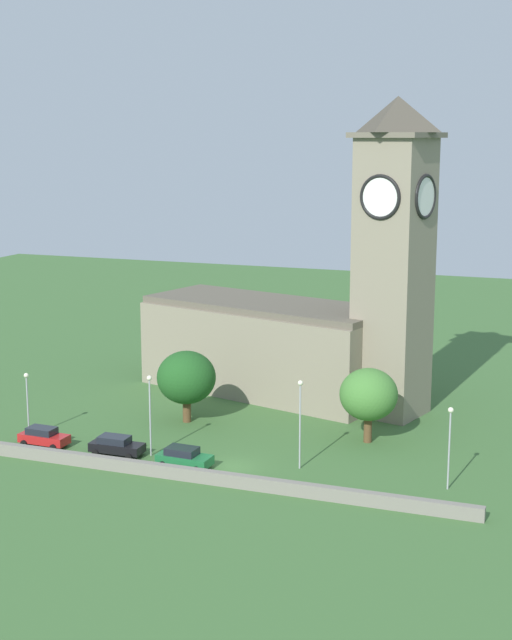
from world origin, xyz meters
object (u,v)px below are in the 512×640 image
object	(u,v)px
car_red	(44,437)
streetlamp_west_end	(27,393)
streetlamp_central	(300,411)
church	(302,322)
car_green	(184,457)
car_black	(116,445)
streetlamp_west_mid	(150,402)
tree_churchyard	(369,395)
streetlamp_east_mid	(450,434)
tree_riverside_east	(186,378)

from	to	relation	value
car_red	streetlamp_west_end	bearing A→B (deg)	147.50
car_red	streetlamp_central	distance (m)	23.58
church	streetlamp_west_end	bearing A→B (deg)	-131.96
streetlamp_central	car_green	bearing A→B (deg)	-161.48
car_black	streetlamp_central	world-z (taller)	streetlamp_central
streetlamp_west_end	streetlamp_west_mid	bearing A→B (deg)	-3.18
church	streetlamp_west_mid	size ratio (longest dim) A/B	4.61
church	tree_churchyard	world-z (taller)	church
car_red	streetlamp_central	world-z (taller)	streetlamp_central
car_red	streetlamp_west_mid	size ratio (longest dim) A/B	0.64
streetlamp_central	streetlamp_east_mid	distance (m)	12.25
church	car_black	world-z (taller)	church
streetlamp_west_end	streetlamp_west_mid	size ratio (longest dim) A/B	0.84
streetlamp_west_mid	tree_churchyard	world-z (taller)	streetlamp_west_mid
church	streetlamp_central	xyz separation A→B (m)	(6.49, -20.69, -3.03)
church	streetlamp_east_mid	world-z (taller)	church
streetlamp_west_end	streetlamp_east_mid	world-z (taller)	streetlamp_east_mid
church	tree_churchyard	xyz separation A→B (m)	(10.16, -12.12, -3.60)
church	tree_riverside_east	distance (m)	14.88
car_red	tree_churchyard	size ratio (longest dim) A/B	0.67
car_green	streetlamp_central	xyz separation A→B (m)	(9.12, 3.05, 4.13)
church	streetlamp_east_mid	xyz separation A→B (m)	(18.73, -21.08, -3.54)
church	streetlamp_central	distance (m)	21.90
tree_churchyard	streetlamp_east_mid	bearing A→B (deg)	-46.30
car_red	tree_riverside_east	distance (m)	14.56
church	streetlamp_central	world-z (taller)	church
car_green	car_black	bearing A→B (deg)	173.66
car_black	streetlamp_west_mid	size ratio (longest dim) A/B	0.66
streetlamp_west_end	church	bearing A→B (deg)	48.04
car_green	streetlamp_west_end	xyz separation A→B (m)	(-16.66, 2.30, 3.25)
car_black	streetlamp_east_mid	xyz separation A→B (m)	(28.10, 1.91, 3.63)
car_black	streetlamp_east_mid	distance (m)	28.40
car_black	tree_riverside_east	xyz separation A→B (m)	(1.77, 10.74, 3.54)
streetlamp_west_mid	tree_riverside_east	world-z (taller)	streetlamp_west_mid
tree_churchyard	church	bearing A→B (deg)	129.98
car_red	tree_churchyard	bearing A→B (deg)	22.42
church	car_black	bearing A→B (deg)	-112.18
streetlamp_west_mid	streetlamp_central	size ratio (longest dim) A/B	0.94
car_red	church	bearing A→B (deg)	54.37
car_red	car_green	world-z (taller)	car_green
car_black	tree_churchyard	size ratio (longest dim) A/B	0.70
car_green	streetlamp_east_mid	distance (m)	21.82
car_red	tree_churchyard	xyz separation A→B (m)	(26.75, 11.04, 3.56)
church	tree_churchyard	bearing A→B (deg)	-50.02
church	tree_riverside_east	size ratio (longest dim) A/B	4.72
church	streetlamp_west_mid	world-z (taller)	church
car_black	streetlamp_east_mid	bearing A→B (deg)	3.89
car_green	streetlamp_east_mid	xyz separation A→B (m)	(21.35, 2.66, 3.61)
streetlamp_west_end	car_red	bearing A→B (deg)	-32.50
tree_churchyard	tree_riverside_east	xyz separation A→B (m)	(-17.76, -0.14, -0.03)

